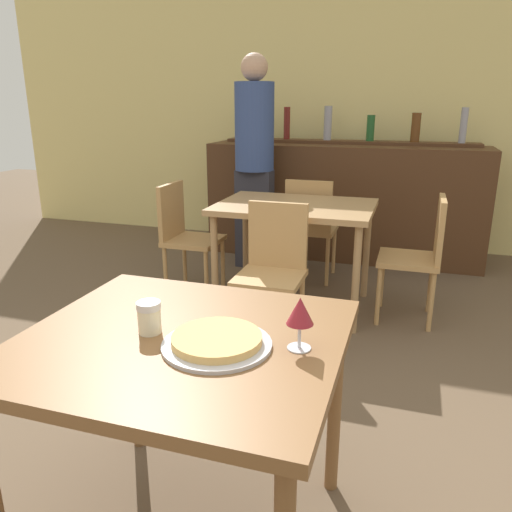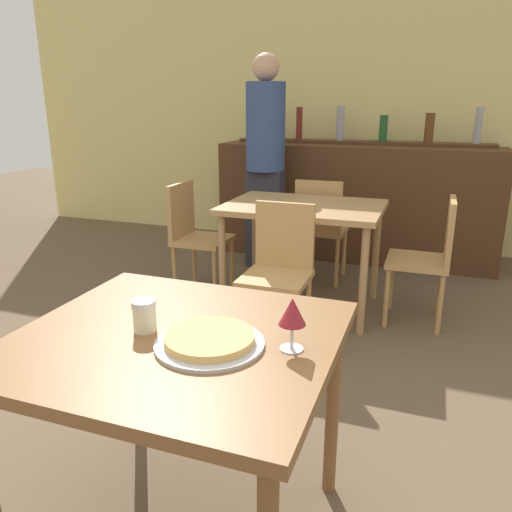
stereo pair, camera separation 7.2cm
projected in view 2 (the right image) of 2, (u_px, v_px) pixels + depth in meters
wall_back at (368, 109)px, 5.00m from camera, size 8.00×0.05×2.80m
dining_table_near at (177, 360)px, 1.56m from camera, size 0.98×0.89×0.78m
dining_table_far at (304, 216)px, 3.55m from camera, size 1.10×0.80×0.77m
bar_counter at (355, 202)px, 4.80m from camera, size 2.60×0.56×1.08m
bar_back_shelf at (359, 136)px, 4.75m from camera, size 2.39×0.24×0.35m
chair_far_side_front at (280, 264)px, 3.09m from camera, size 0.40×0.40×0.87m
chair_far_side_back at (320, 223)px, 4.12m from camera, size 0.40×0.40×0.87m
chair_far_side_left at (194, 231)px, 3.89m from camera, size 0.40×0.40×0.87m
chair_far_side_right at (431, 253)px, 3.32m from camera, size 0.40×0.40×0.87m
pizza_tray at (210, 341)px, 1.46m from camera, size 0.32×0.32×0.04m
cheese_shaker at (144, 315)px, 1.55m from camera, size 0.07×0.07×0.10m
person_standing at (265, 155)px, 4.37m from camera, size 0.34×0.34×1.86m
wine_glass at (292, 313)px, 1.41m from camera, size 0.08×0.08×0.16m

